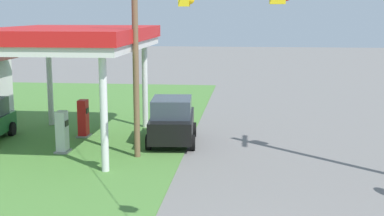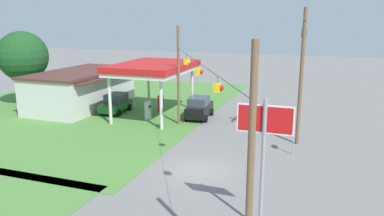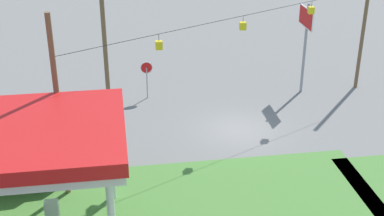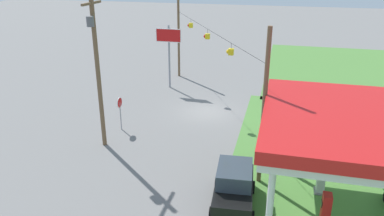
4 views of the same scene
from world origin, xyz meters
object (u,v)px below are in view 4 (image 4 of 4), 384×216
stop_sign_roadside (120,106)px  fuel_pump_near (321,179)px  gas_station_canopy (334,123)px  car_at_pumps_front (234,187)px  utility_pole_main (97,64)px  stop_sign_overhead (169,43)px  fuel_pump_far (325,212)px

stop_sign_roadside → fuel_pump_near: bearing=-109.7°
gas_station_canopy → car_at_pumps_front: size_ratio=2.12×
stop_sign_roadside → car_at_pumps_front: bearing=-127.2°
gas_station_canopy → utility_pole_main: bearing=-105.3°
gas_station_canopy → stop_sign_overhead: 21.03m
gas_station_canopy → fuel_pump_near: 4.07m
gas_station_canopy → car_at_pumps_front: gas_station_canopy is taller
gas_station_canopy → stop_sign_overhead: bearing=-141.6°
fuel_pump_near → gas_station_canopy: bearing=0.1°
fuel_pump_near → stop_sign_roadside: bearing=-109.7°
stop_sign_roadside → stop_sign_overhead: 10.52m
stop_sign_roadside → utility_pole_main: bearing=177.9°
fuel_pump_near → stop_sign_roadside: 14.45m
stop_sign_roadside → utility_pole_main: (2.56, -0.09, 3.79)m
fuel_pump_far → utility_pole_main: (-5.18, -13.67, 4.75)m
car_at_pumps_front → stop_sign_roadside: size_ratio=1.72×
gas_station_canopy → fuel_pump_near: gas_station_canopy is taller
gas_station_canopy → stop_sign_roadside: (-6.29, -13.58, -2.85)m
fuel_pump_far → car_at_pumps_front: 4.38m
car_at_pumps_front → stop_sign_overhead: bearing=-157.8°
utility_pole_main → stop_sign_roadside: bearing=177.9°
gas_station_canopy → fuel_pump_near: size_ratio=5.11×
gas_station_canopy → fuel_pump_near: (-1.44, -0.00, -3.81)m
gas_station_canopy → stop_sign_roadside: size_ratio=3.65×
utility_pole_main → car_at_pumps_front: bearing=64.4°
gas_station_canopy → fuel_pump_far: 4.07m
fuel_pump_far → stop_sign_roadside: bearing=-119.7°
car_at_pumps_front → fuel_pump_near: bearing=112.2°
car_at_pumps_front → utility_pole_main: size_ratio=0.43×
stop_sign_roadside → utility_pole_main: size_ratio=0.25×
fuel_pump_near → stop_sign_roadside: stop_sign_roadside is taller
utility_pole_main → gas_station_canopy: bearing=74.7°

